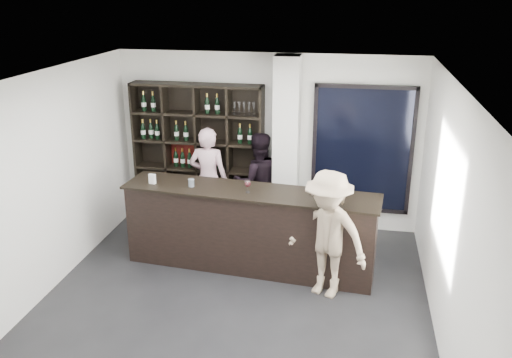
% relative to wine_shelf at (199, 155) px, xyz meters
% --- Properties ---
extents(floor, '(5.00, 5.50, 0.01)m').
position_rel_wine_shelf_xyz_m(floor, '(1.15, -2.57, -1.20)').
color(floor, black).
rests_on(floor, ground).
extents(wine_shelf, '(2.20, 0.35, 2.40)m').
position_rel_wine_shelf_xyz_m(wine_shelf, '(0.00, 0.00, 0.00)').
color(wine_shelf, black).
rests_on(wine_shelf, floor).
extents(structural_column, '(0.40, 0.40, 2.90)m').
position_rel_wine_shelf_xyz_m(structural_column, '(1.50, -0.10, 0.25)').
color(structural_column, silver).
rests_on(structural_column, floor).
extents(glass_panel, '(1.60, 0.08, 2.10)m').
position_rel_wine_shelf_xyz_m(glass_panel, '(2.70, 0.12, 0.20)').
color(glass_panel, black).
rests_on(glass_panel, floor).
extents(tasting_counter, '(3.63, 0.75, 1.20)m').
position_rel_wine_shelf_xyz_m(tasting_counter, '(1.17, -1.47, -0.60)').
color(tasting_counter, black).
rests_on(tasting_counter, floor).
extents(taster_pink, '(0.64, 0.43, 1.75)m').
position_rel_wine_shelf_xyz_m(taster_pink, '(0.23, -0.26, -0.32)').
color(taster_pink, beige).
rests_on(taster_pink, floor).
extents(taster_black, '(0.99, 0.88, 1.68)m').
position_rel_wine_shelf_xyz_m(taster_black, '(1.05, -0.17, -0.36)').
color(taster_black, black).
rests_on(taster_black, floor).
extents(customer, '(1.28, 1.03, 1.73)m').
position_rel_wine_shelf_xyz_m(customer, '(2.30, -1.99, -0.34)').
color(customer, tan).
rests_on(customer, floor).
extents(wine_glass, '(0.11, 0.11, 0.21)m').
position_rel_wine_shelf_xyz_m(wine_glass, '(1.16, -1.55, 0.10)').
color(wine_glass, white).
rests_on(wine_glass, tasting_counter).
extents(spit_cup, '(0.10, 0.10, 0.11)m').
position_rel_wine_shelf_xyz_m(spit_cup, '(0.33, -1.47, 0.05)').
color(spit_cup, '#ACBDCC').
rests_on(spit_cup, tasting_counter).
extents(napkin_stack, '(0.18, 0.18, 0.02)m').
position_rel_wine_shelf_xyz_m(napkin_stack, '(2.24, -1.33, 0.01)').
color(napkin_stack, white).
rests_on(napkin_stack, tasting_counter).
extents(card_stand, '(0.10, 0.06, 0.14)m').
position_rel_wine_shelf_xyz_m(card_stand, '(-0.26, -1.46, 0.07)').
color(card_stand, white).
rests_on(card_stand, tasting_counter).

